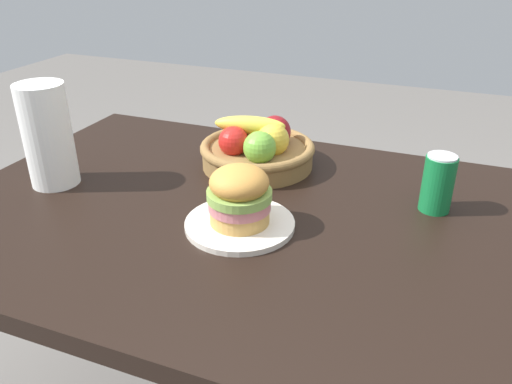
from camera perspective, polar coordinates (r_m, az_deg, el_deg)
dining_table at (r=1.14m, az=0.90°, el=-6.90°), size 1.40×0.90×0.75m
plate at (r=1.04m, az=-1.81°, el=-3.57°), size 0.22×0.22×0.01m
sandwich at (r=1.01m, az=-1.86°, el=-0.35°), size 0.13×0.13×0.12m
soda_can at (r=1.14m, az=19.58°, el=0.92°), size 0.07×0.07×0.13m
fruit_basket at (r=1.29m, az=0.23°, el=4.87°), size 0.29×0.29×0.14m
paper_towel_roll at (r=1.27m, az=-22.16°, el=5.84°), size 0.11×0.11×0.24m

